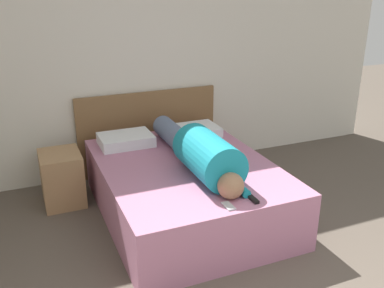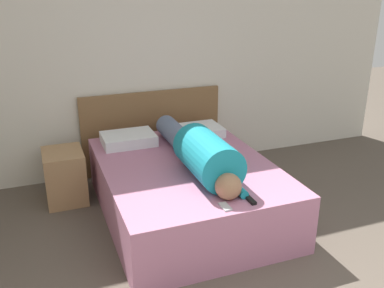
# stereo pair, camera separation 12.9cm
# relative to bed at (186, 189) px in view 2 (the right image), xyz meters

# --- Properties ---
(wall_back) EXTENTS (6.05, 0.06, 2.60)m
(wall_back) POSITION_rel_bed_xyz_m (0.15, 1.23, 1.04)
(wall_back) COLOR silver
(wall_back) RESTS_ON ground_plane
(bed) EXTENTS (1.53, 2.01, 0.53)m
(bed) POSITION_rel_bed_xyz_m (0.00, 0.00, 0.00)
(bed) COLOR #B2708E
(bed) RESTS_ON ground_plane
(headboard) EXTENTS (1.65, 0.04, 0.95)m
(headboard) POSITION_rel_bed_xyz_m (-0.00, 1.16, 0.21)
(headboard) COLOR brown
(headboard) RESTS_ON ground_plane
(nightstand) EXTENTS (0.39, 0.48, 0.53)m
(nightstand) POSITION_rel_bed_xyz_m (-1.06, 0.71, 0.00)
(nightstand) COLOR #A37A51
(nightstand) RESTS_ON ground_plane
(person_lying) EXTENTS (0.39, 1.73, 0.39)m
(person_lying) POSITION_rel_bed_xyz_m (0.07, -0.17, 0.43)
(person_lying) COLOR #936B4C
(person_lying) RESTS_ON bed
(pillow_near_headboard) EXTENTS (0.54, 0.40, 0.11)m
(pillow_near_headboard) POSITION_rel_bed_xyz_m (-0.39, 0.70, 0.32)
(pillow_near_headboard) COLOR white
(pillow_near_headboard) RESTS_ON bed
(pillow_second) EXTENTS (0.51, 0.40, 0.10)m
(pillow_second) POSITION_rel_bed_xyz_m (0.39, 0.70, 0.31)
(pillow_second) COLOR white
(pillow_second) RESTS_ON bed
(tv_remote) EXTENTS (0.04, 0.15, 0.02)m
(tv_remote) POSITION_rel_bed_xyz_m (0.21, -0.86, 0.28)
(tv_remote) COLOR black
(tv_remote) RESTS_ON bed
(cell_phone) EXTENTS (0.06, 0.13, 0.01)m
(cell_phone) POSITION_rel_bed_xyz_m (-0.01, -0.88, 0.27)
(cell_phone) COLOR #B2B7BC
(cell_phone) RESTS_ON bed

